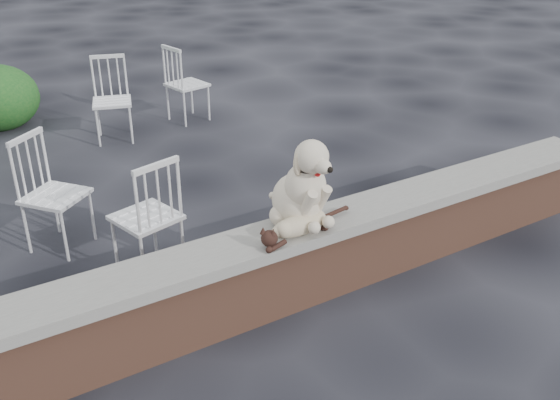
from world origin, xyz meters
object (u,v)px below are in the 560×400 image
chair_e (187,83)px  chair_b (112,100)px  chair_c (146,215)px  chair_a (55,194)px  cat (299,224)px  dog (298,179)px

chair_e → chair_b: 1.02m
chair_c → chair_e: same height
chair_b → chair_a: size_ratio=1.00×
cat → chair_c: (-0.70, 0.99, -0.19)m
chair_c → chair_e: bearing=-133.7°
dog → chair_b: 3.69m
cat → chair_e: (0.97, 4.00, -0.19)m
dog → cat: bearing=-124.6°
dog → chair_e: 3.97m
dog → chair_c: 1.23m
cat → chair_e: 4.12m
cat → chair_c: size_ratio=1.00×
dog → chair_b: dog is taller
chair_c → chair_a: size_ratio=1.00×
dog → chair_e: size_ratio=0.69×
cat → chair_c: bearing=118.6°
chair_e → cat: bearing=155.2°
chair_a → chair_b: bearing=23.0°
cat → chair_a: (-1.18, 1.70, -0.19)m
chair_c → chair_b: size_ratio=1.00×
dog → cat: (-0.08, -0.15, -0.24)m
chair_c → cat: bearing=110.6°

